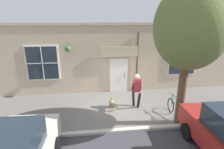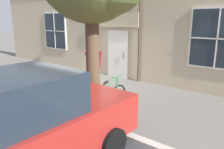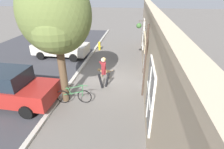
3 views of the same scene
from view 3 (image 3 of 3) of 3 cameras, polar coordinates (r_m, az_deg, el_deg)
ground_plane at (r=10.47m, az=-1.99°, el=-2.23°), size 90.00×90.00×0.00m
curb_and_road at (r=12.74m, az=-28.89°, el=-0.19°), size 10.10×28.00×0.12m
storefront_facade at (r=9.54m, az=11.95°, el=8.13°), size 0.95×18.00×4.19m
pedestrian_walking at (r=9.36m, az=-2.72°, el=1.57°), size 0.66×0.55×1.78m
dog_on_leash at (r=10.84m, az=-2.55°, el=1.06°), size 1.06×0.26×0.59m
street_tree_by_curb at (r=7.59m, az=-18.16°, el=17.10°), size 2.96×2.71×5.70m
leaning_bicycle at (r=8.61m, az=-12.37°, el=-6.82°), size 1.73×0.23×1.00m
parked_car_nearest_curb at (r=14.64m, az=-16.63°, el=8.85°), size 4.36×2.05×1.75m
parked_car_mid_block at (r=9.44m, az=-30.88°, el=-3.61°), size 4.36×2.05×1.75m
fire_hydrant at (r=15.89m, az=-4.12°, el=9.37°), size 0.34×0.20×0.77m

